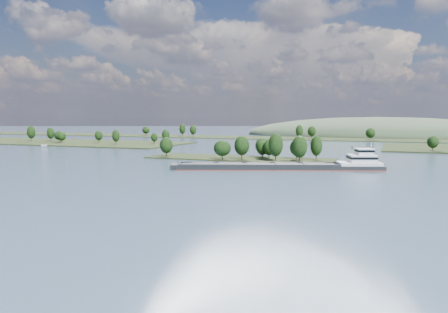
% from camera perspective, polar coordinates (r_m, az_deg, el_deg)
% --- Properties ---
extents(ground, '(1800.00, 1800.00, 0.00)m').
position_cam_1_polar(ground, '(179.44, -4.38, -2.07)').
color(ground, '#3E556B').
rests_on(ground, ground).
extents(tree_island, '(100.00, 30.09, 15.15)m').
position_cam_1_polar(tree_island, '(230.51, 3.43, 0.63)').
color(tree_island, black).
rests_on(tree_island, ground).
extents(left_bank, '(300.00, 80.00, 15.38)m').
position_cam_1_polar(left_bank, '(430.19, -24.31, 1.90)').
color(left_bank, black).
rests_on(left_bank, ground).
extents(back_shoreline, '(900.00, 60.00, 15.63)m').
position_cam_1_polar(back_shoreline, '(445.89, 12.46, 2.33)').
color(back_shoreline, black).
rests_on(back_shoreline, ground).
extents(hill_west, '(320.00, 160.00, 44.00)m').
position_cam_1_polar(hill_west, '(541.09, 19.48, 2.57)').
color(hill_west, '#394B33').
rests_on(hill_west, ground).
extents(cargo_barge, '(89.70, 41.30, 12.38)m').
position_cam_1_polar(cargo_barge, '(191.81, 8.84, -1.17)').
color(cargo_barge, black).
rests_on(cargo_barge, ground).
extents(motorboat, '(6.34, 2.84, 2.38)m').
position_cam_1_polar(motorboat, '(347.72, -22.43, 1.32)').
color(motorboat, white).
rests_on(motorboat, ground).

